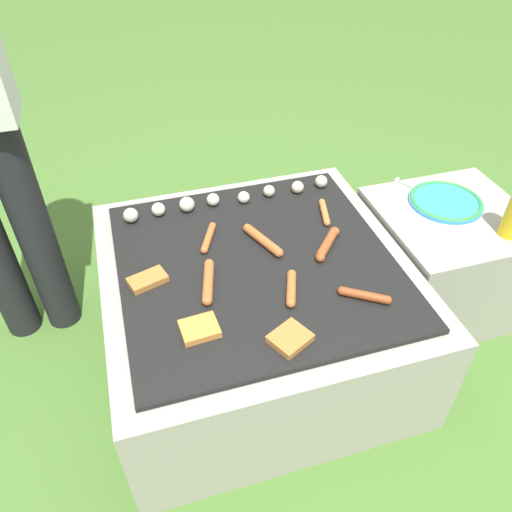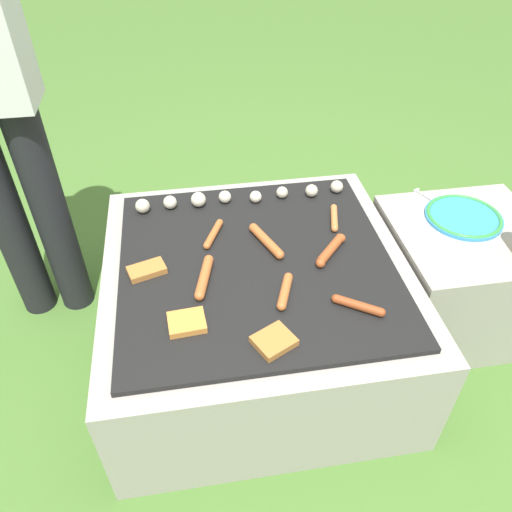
# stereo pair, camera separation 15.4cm
# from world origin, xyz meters

# --- Properties ---
(ground_plane) EXTENTS (14.00, 14.00, 0.00)m
(ground_plane) POSITION_xyz_m (0.00, 0.00, 0.00)
(ground_plane) COLOR #47702D
(grill) EXTENTS (0.95, 0.95, 0.43)m
(grill) POSITION_xyz_m (0.00, 0.00, 0.21)
(grill) COLOR #9E998E
(grill) RESTS_ON ground_plane
(side_ledge) EXTENTS (0.51, 0.50, 0.43)m
(side_ledge) POSITION_xyz_m (0.74, 0.04, 0.21)
(side_ledge) COLOR #9E998E
(side_ledge) RESTS_ON ground_plane
(sausage_mid_left) EXTENTS (0.13, 0.14, 0.03)m
(sausage_mid_left) POSITION_xyz_m (0.24, -0.00, 0.44)
(sausage_mid_left) COLOR #A34C23
(sausage_mid_left) RESTS_ON grill
(sausage_front_left) EXTENTS (0.07, 0.18, 0.03)m
(sausage_front_left) POSITION_xyz_m (-0.17, -0.06, 0.44)
(sausage_front_left) COLOR #B7602D
(sausage_front_left) RESTS_ON grill
(sausage_mid_right) EXTENTS (0.09, 0.18, 0.03)m
(sausage_mid_right) POSITION_xyz_m (0.04, 0.08, 0.44)
(sausage_mid_right) COLOR #B7602D
(sausage_mid_right) RESTS_ON grill
(sausage_back_right) EXTENTS (0.13, 0.10, 0.03)m
(sausage_back_right) POSITION_xyz_m (0.25, -0.25, 0.44)
(sausage_back_right) COLOR #93421E
(sausage_back_right) RESTS_ON grill
(sausage_front_right) EXTENTS (0.08, 0.14, 0.02)m
(sausage_front_right) POSITION_xyz_m (-0.12, 0.14, 0.44)
(sausage_front_right) COLOR #B7602D
(sausage_front_right) RESTS_ON grill
(sausage_front_center) EXTENTS (0.07, 0.14, 0.03)m
(sausage_front_center) POSITION_xyz_m (0.06, -0.16, 0.44)
(sausage_front_center) COLOR #B7602D
(sausage_front_center) RESTS_ON grill
(sausage_back_center) EXTENTS (0.05, 0.14, 0.02)m
(sausage_back_center) POSITION_xyz_m (0.30, 0.16, 0.44)
(sausage_back_center) COLOR #C6753D
(sausage_back_center) RESTS_ON grill
(bread_slice_left) EXTENTS (0.13, 0.12, 0.02)m
(bread_slice_left) POSITION_xyz_m (-0.01, -0.33, 0.44)
(bread_slice_left) COLOR #B27033
(bread_slice_left) RESTS_ON grill
(bread_slice_right) EXTENTS (0.11, 0.09, 0.02)m
(bread_slice_right) POSITION_xyz_m (-0.23, -0.23, 0.44)
(bread_slice_right) COLOR #D18438
(bread_slice_right) RESTS_ON grill
(bread_slice_center) EXTENTS (0.12, 0.09, 0.02)m
(bread_slice_center) POSITION_xyz_m (-0.33, 0.00, 0.44)
(bread_slice_center) COLOR #B27033
(bread_slice_center) RESTS_ON grill
(mushroom_row) EXTENTS (0.75, 0.06, 0.05)m
(mushroom_row) POSITION_xyz_m (-0.03, 0.33, 0.45)
(mushroom_row) COLOR beige
(mushroom_row) RESTS_ON grill
(plate_colorful) EXTENTS (0.26, 0.26, 0.02)m
(plate_colorful) POSITION_xyz_m (0.74, 0.11, 0.44)
(plate_colorful) COLOR #338CCC
(plate_colorful) RESTS_ON side_ledge
(fork_utensil) EXTENTS (0.08, 0.17, 0.01)m
(fork_utensil) POSITION_xyz_m (0.68, 0.23, 0.43)
(fork_utensil) COLOR silver
(fork_utensil) RESTS_ON side_ledge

